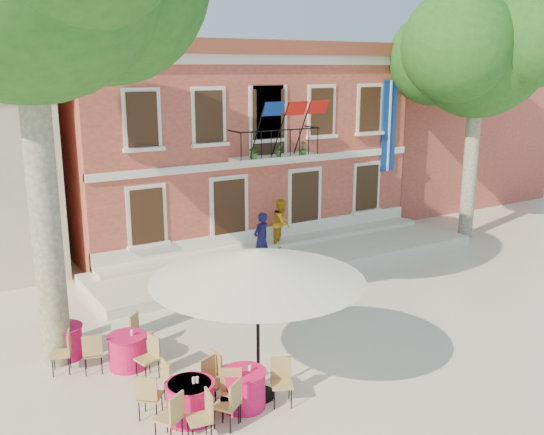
{
  "coord_description": "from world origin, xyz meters",
  "views": [
    {
      "loc": [
        -9.07,
        -12.38,
        6.57
      ],
      "look_at": [
        0.64,
        3.5,
        1.96
      ],
      "focal_mm": 40.0,
      "sensor_mm": 36.0,
      "label": 1
    }
  ],
  "objects": [
    {
      "name": "cafe_table_4",
      "position": [
        -3.9,
        -2.87,
        0.43
      ],
      "size": [
        1.87,
        1.69,
        0.95
      ],
      "color": "#F01661",
      "rests_on": "ground"
    },
    {
      "name": "plane_tree_east",
      "position": [
        9.69,
        3.5,
        7.06
      ],
      "size": [
        4.87,
        4.87,
        9.56
      ],
      "color": "#A59E84",
      "rests_on": "ground"
    },
    {
      "name": "cafe_table_1",
      "position": [
        -4.97,
        -2.74,
        0.43
      ],
      "size": [
        1.87,
        1.65,
        0.95
      ],
      "color": "#F01661",
      "rests_on": "ground"
    },
    {
      "name": "patio_umbrella",
      "position": [
        -3.47,
        -2.68,
        2.84
      ],
      "size": [
        4.24,
        4.24,
        3.15
      ],
      "color": "black",
      "rests_on": "ground"
    },
    {
      "name": "terrace",
      "position": [
        2.0,
        4.4,
        0.15
      ],
      "size": [
        14.0,
        3.4,
        0.3
      ],
      "primitive_type": "cube",
      "color": "silver",
      "rests_on": "ground"
    },
    {
      "name": "pedestrian_navy",
      "position": [
        0.41,
        3.79,
        1.19
      ],
      "size": [
        0.76,
        0.62,
        1.79
      ],
      "primitive_type": "imported",
      "rotation": [
        0.0,
        0.0,
        3.49
      ],
      "color": "#121139",
      "rests_on": "terrace"
    },
    {
      "name": "pedestrian_orange",
      "position": [
        2.18,
        5.35,
        1.17
      ],
      "size": [
        1.07,
        1.05,
        1.74
      ],
      "primitive_type": "imported",
      "rotation": [
        0.0,
        0.0,
        0.73
      ],
      "color": "#C38316",
      "rests_on": "terrace"
    },
    {
      "name": "cafe_table_0",
      "position": [
        -5.34,
        -0.06,
        0.43
      ],
      "size": [
        1.81,
        1.81,
        0.95
      ],
      "color": "#F01661",
      "rests_on": "ground"
    },
    {
      "name": "main_building",
      "position": [
        2.0,
        9.99,
        3.78
      ],
      "size": [
        13.5,
        9.59,
        7.5
      ],
      "color": "#C65B47",
      "rests_on": "ground"
    },
    {
      "name": "neighbor_east",
      "position": [
        14.0,
        11.0,
        3.22
      ],
      "size": [
        9.4,
        9.4,
        6.4
      ],
      "color": "#C65B47",
      "rests_on": "ground"
    },
    {
      "name": "cafe_table_2",
      "position": [
        -5.04,
        -2.72,
        0.43
      ],
      "size": [
        1.85,
        1.75,
        0.95
      ],
      "color": "#F01661",
      "rests_on": "ground"
    },
    {
      "name": "cafe_table_3",
      "position": [
        -6.45,
        1.17,
        0.42
      ],
      "size": [
        0.98,
        1.96,
        0.95
      ],
      "color": "#F01661",
      "rests_on": "ground"
    },
    {
      "name": "ground",
      "position": [
        0.0,
        0.0,
        0.0
      ],
      "size": [
        90.0,
        90.0,
        0.0
      ],
      "primitive_type": "plane",
      "color": "beige",
      "rests_on": "ground"
    }
  ]
}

